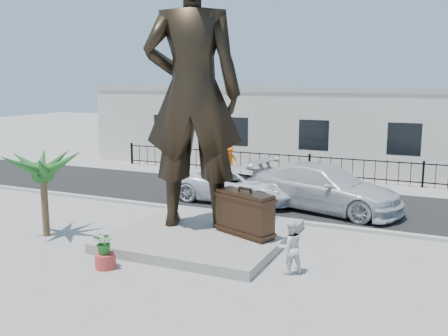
% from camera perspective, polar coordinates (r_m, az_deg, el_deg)
% --- Properties ---
extents(ground, '(100.00, 100.00, 0.00)m').
position_cam_1_polar(ground, '(14.70, -3.25, -10.12)').
color(ground, '#9E9991').
rests_on(ground, ground).
extents(street, '(40.00, 7.00, 0.01)m').
position_cam_1_polar(street, '(21.81, 6.49, -3.43)').
color(street, black).
rests_on(street, ground).
extents(curb, '(40.00, 0.25, 0.12)m').
position_cam_1_polar(curb, '(18.60, 3.17, -5.58)').
color(curb, '#A5A399').
rests_on(curb, ground).
extents(far_sidewalk, '(40.00, 2.50, 0.02)m').
position_cam_1_polar(far_sidewalk, '(25.57, 9.23, -1.49)').
color(far_sidewalk, '#9E9991').
rests_on(far_sidewalk, ground).
extents(plinth, '(5.20, 5.20, 0.30)m').
position_cam_1_polar(plinth, '(16.13, -2.37, -7.70)').
color(plinth, gray).
rests_on(plinth, ground).
extents(fence, '(22.00, 0.10, 1.20)m').
position_cam_1_polar(fence, '(26.22, 9.72, 0.09)').
color(fence, black).
rests_on(fence, ground).
extents(building, '(28.00, 7.00, 4.40)m').
position_cam_1_polar(building, '(30.06, 11.84, 4.36)').
color(building, silver).
rests_on(building, ground).
extents(statue, '(3.68, 3.03, 8.67)m').
position_cam_1_polar(statue, '(16.12, -3.61, 8.50)').
color(statue, black).
rests_on(statue, plinth).
extents(suitcase, '(2.04, 1.31, 1.37)m').
position_cam_1_polar(suitcase, '(15.49, 2.39, -5.23)').
color(suitcase, '#312014').
rests_on(suitcase, plinth).
extents(tourist, '(0.89, 0.87, 1.45)m').
position_cam_1_polar(tourist, '(13.41, 7.55, -8.93)').
color(tourist, white).
rests_on(tourist, ground).
extents(car_white, '(5.34, 2.68, 1.45)m').
position_cam_1_polar(car_white, '(20.89, 1.66, -1.92)').
color(car_white, white).
rests_on(car_white, street).
extents(car_silver, '(6.53, 3.80, 1.78)m').
position_cam_1_polar(car_silver, '(19.94, 11.37, -2.21)').
color(car_silver, silver).
rests_on(car_silver, street).
extents(worker, '(1.12, 0.70, 1.67)m').
position_cam_1_polar(worker, '(26.36, 0.59, 0.86)').
color(worker, orange).
rests_on(worker, far_sidewalk).
extents(palm_tree, '(1.80, 1.80, 3.20)m').
position_cam_1_polar(palm_tree, '(17.59, -19.59, -7.29)').
color(palm_tree, '#1D511D').
rests_on(palm_tree, ground).
extents(planter, '(0.56, 0.56, 0.40)m').
position_cam_1_polar(planter, '(14.18, -13.40, -10.30)').
color(planter, '#BF3832').
rests_on(planter, ground).
extents(shrub, '(0.59, 0.51, 0.64)m').
position_cam_1_polar(shrub, '(14.01, -13.49, -8.30)').
color(shrub, '#226B24').
rests_on(shrub, planter).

